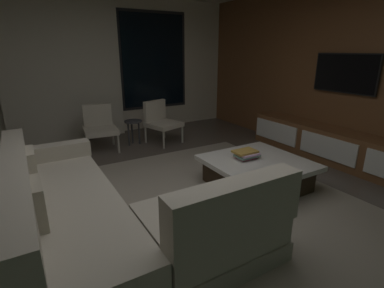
# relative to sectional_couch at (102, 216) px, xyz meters

# --- Properties ---
(floor) EXTENTS (9.20, 9.20, 0.00)m
(floor) POSITION_rel_sectional_couch_xyz_m (0.85, 0.10, -0.29)
(floor) COLOR #564C44
(back_wall_with_window) EXTENTS (6.60, 0.30, 2.70)m
(back_wall_with_window) POSITION_rel_sectional_couch_xyz_m (0.79, 3.71, 1.05)
(back_wall_with_window) COLOR beige
(back_wall_with_window) RESTS_ON floor
(media_wall) EXTENTS (0.12, 7.80, 2.70)m
(media_wall) POSITION_rel_sectional_couch_xyz_m (3.91, 0.10, 1.06)
(media_wall) COLOR brown
(media_wall) RESTS_ON floor
(area_rug) EXTENTS (3.20, 3.80, 0.01)m
(area_rug) POSITION_rel_sectional_couch_xyz_m (1.20, -0.00, -0.28)
(area_rug) COLOR gray
(area_rug) RESTS_ON floor
(sectional_couch) EXTENTS (1.98, 2.50, 0.82)m
(sectional_couch) POSITION_rel_sectional_couch_xyz_m (0.00, 0.00, 0.00)
(sectional_couch) COLOR #A49C8C
(sectional_couch) RESTS_ON floor
(coffee_table) EXTENTS (1.16, 1.16, 0.36)m
(coffee_table) POSITION_rel_sectional_couch_xyz_m (1.99, 0.19, -0.10)
(coffee_table) COLOR #2E2115
(coffee_table) RESTS_ON floor
(book_stack_on_coffee_table) EXTENTS (0.32, 0.24, 0.11)m
(book_stack_on_coffee_table) POSITION_rel_sectional_couch_xyz_m (1.91, 0.32, 0.13)
(book_stack_on_coffee_table) COLOR #C34063
(book_stack_on_coffee_table) RESTS_ON coffee_table
(accent_chair_near_window) EXTENTS (0.68, 0.70, 0.78)m
(accent_chair_near_window) POSITION_rel_sectional_couch_xyz_m (1.75, 2.56, 0.14)
(accent_chair_near_window) COLOR #B2ADA0
(accent_chair_near_window) RESTS_ON floor
(accent_chair_by_curtain) EXTENTS (0.59, 0.61, 0.78)m
(accent_chair_by_curtain) POSITION_rel_sectional_couch_xyz_m (0.66, 2.71, 0.14)
(accent_chair_by_curtain) COLOR #B2ADA0
(accent_chair_by_curtain) RESTS_ON floor
(side_stool) EXTENTS (0.32, 0.32, 0.46)m
(side_stool) POSITION_rel_sectional_couch_xyz_m (1.25, 2.66, 0.08)
(side_stool) COLOR #333338
(side_stool) RESTS_ON floor
(media_console) EXTENTS (0.46, 3.10, 0.52)m
(media_console) POSITION_rel_sectional_couch_xyz_m (3.62, 0.15, -0.04)
(media_console) COLOR brown
(media_console) RESTS_ON floor
(mounted_tv) EXTENTS (0.05, 1.00, 0.58)m
(mounted_tv) POSITION_rel_sectional_couch_xyz_m (3.80, 0.35, 1.06)
(mounted_tv) COLOR black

